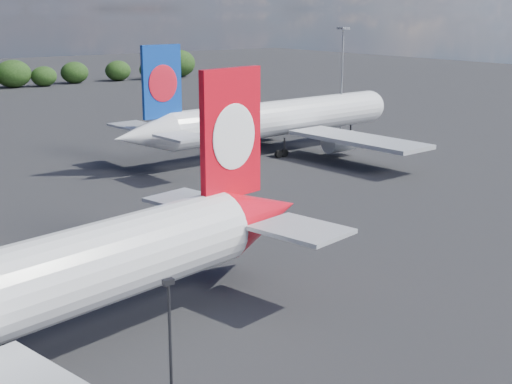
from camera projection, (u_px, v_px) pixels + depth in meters
china_southern_airliner at (272, 120)px, 113.17m from camera, size 54.64×51.97×17.83m
apron_lamp_post at (171, 363)px, 35.01m from camera, size 0.55×0.30×10.06m
floodlight_mast_near at (342, 67)px, 120.89m from camera, size 1.60×1.60×19.57m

